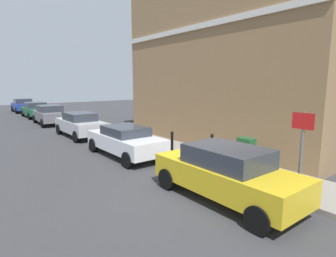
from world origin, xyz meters
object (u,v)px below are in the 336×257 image
at_px(car_yellow, 226,172).
at_px(car_green, 36,110).
at_px(car_silver, 80,124).
at_px(street_sign, 302,141).
at_px(car_blue, 23,105).
at_px(utility_cabinet, 246,155).
at_px(bollard_near_cabinet, 212,145).
at_px(car_white, 125,140).
at_px(bollard_far_kerb, 172,142).
at_px(car_grey, 50,114).

relative_size(car_yellow, car_green, 1.03).
bearing_deg(car_silver, street_sign, -173.20).
distance_m(car_blue, street_sign, 30.11).
bearing_deg(utility_cabinet, street_sign, -106.02).
height_order(bollard_near_cabinet, street_sign, street_sign).
distance_m(car_blue, bollard_near_cabinet, 26.18).
height_order(car_white, bollard_far_kerb, car_white).
bearing_deg(car_silver, car_blue, -0.36).
bearing_deg(bollard_near_cabinet, car_yellow, -130.47).
height_order(car_white, bollard_near_cabinet, car_white).
bearing_deg(car_silver, utility_cabinet, -168.15).
relative_size(car_silver, street_sign, 1.82).
distance_m(utility_cabinet, bollard_near_cabinet, 1.72).
bearing_deg(car_green, car_yellow, 179.70).
bearing_deg(car_grey, car_green, 0.53).
relative_size(car_green, bollard_near_cabinet, 3.99).
height_order(car_white, street_sign, street_sign).
xyz_separation_m(car_silver, bollard_far_kerb, (1.37, -7.16, -0.06)).
distance_m(car_yellow, car_white, 5.73).
bearing_deg(bollard_far_kerb, car_yellow, -108.72).
relative_size(car_grey, utility_cabinet, 3.51).
bearing_deg(car_blue, street_sign, -176.36).
distance_m(car_white, car_silver, 5.59).
relative_size(car_blue, bollard_near_cabinet, 3.83).
bearing_deg(car_green, car_white, 179.75).
relative_size(car_blue, bollard_far_kerb, 3.83).
xyz_separation_m(car_yellow, car_green, (0.07, 23.01, -0.05)).
relative_size(car_yellow, street_sign, 1.87).
bearing_deg(car_blue, car_yellow, -179.44).
bearing_deg(utility_cabinet, car_green, 95.71).
xyz_separation_m(car_yellow, street_sign, (1.62, -1.20, 0.88)).
relative_size(car_grey, street_sign, 1.76).
bearing_deg(bollard_near_cabinet, utility_cabinet, -93.32).
relative_size(car_yellow, car_silver, 1.03).
bearing_deg(bollard_near_cabinet, car_blue, 95.12).
relative_size(car_silver, car_blue, 1.05).
relative_size(car_silver, car_green, 1.01).
bearing_deg(street_sign, bollard_far_kerb, 92.23).
distance_m(car_grey, car_blue, 11.21).
xyz_separation_m(utility_cabinet, street_sign, (-0.65, -2.26, 0.98)).
relative_size(car_white, car_silver, 1.03).
distance_m(car_white, utility_cabinet, 5.18).
relative_size(car_yellow, utility_cabinet, 3.73).
xyz_separation_m(car_white, bollard_far_kerb, (1.38, -1.56, -0.01)).
height_order(car_green, car_blue, car_blue).
height_order(car_silver, bollard_near_cabinet, car_silver).
relative_size(car_grey, bollard_far_kerb, 3.89).
bearing_deg(bollard_near_cabinet, car_white, 128.33).
height_order(car_green, utility_cabinet, car_green).
height_order(car_silver, utility_cabinet, car_silver).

